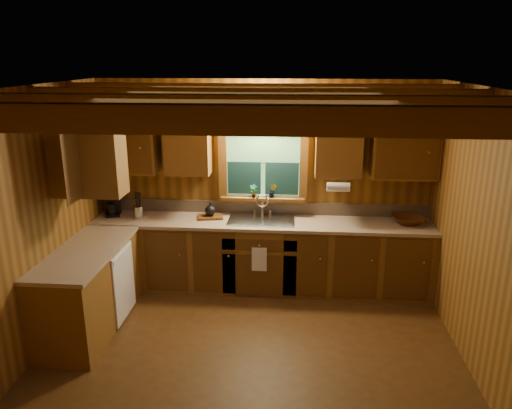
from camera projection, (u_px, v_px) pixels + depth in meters
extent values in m
plane|color=#4B2E12|center=(249.00, 359.00, 4.82)|extent=(4.20, 4.20, 0.00)
plane|color=brown|center=(248.00, 88.00, 4.06)|extent=(4.20, 4.20, 0.00)
plane|color=brown|center=(263.00, 183.00, 6.25)|extent=(4.20, 0.00, 4.20)
plane|color=brown|center=(214.00, 359.00, 2.63)|extent=(4.20, 0.00, 4.20)
plane|color=brown|center=(27.00, 229.00, 4.61)|extent=(0.00, 3.80, 3.80)
plane|color=brown|center=(488.00, 242.00, 4.27)|extent=(0.00, 3.80, 3.80)
cube|color=brown|center=(228.00, 120.00, 2.95)|extent=(4.20, 0.14, 0.18)
cube|color=brown|center=(243.00, 107.00, 3.71)|extent=(4.20, 0.14, 0.18)
cube|color=brown|center=(252.00, 98.00, 4.47)|extent=(4.20, 0.14, 0.18)
cube|color=brown|center=(259.00, 92.00, 5.24)|extent=(4.20, 0.14, 0.18)
cube|color=brown|center=(261.00, 256.00, 6.21)|extent=(4.20, 0.62, 0.86)
cube|color=brown|center=(89.00, 290.00, 5.29)|extent=(0.62, 1.60, 0.86)
cube|color=tan|center=(261.00, 222.00, 6.08)|extent=(4.20, 0.66, 0.04)
cube|color=tan|center=(86.00, 252.00, 5.16)|extent=(0.64, 1.60, 0.04)
cube|color=tan|center=(263.00, 208.00, 6.33)|extent=(4.20, 0.02, 0.16)
cube|color=white|center=(124.00, 283.00, 5.46)|extent=(0.02, 0.60, 0.80)
cube|color=brown|center=(126.00, 142.00, 6.07)|extent=(0.78, 0.34, 0.78)
cube|color=brown|center=(188.00, 143.00, 6.00)|extent=(0.55, 0.34, 0.78)
cube|color=brown|center=(339.00, 145.00, 5.86)|extent=(0.55, 0.34, 0.78)
cube|color=brown|center=(405.00, 146.00, 5.80)|extent=(0.78, 0.34, 0.78)
cube|color=brown|center=(70.00, 158.00, 5.08)|extent=(0.34, 1.10, 0.78)
cube|color=brown|center=(263.00, 129.00, 6.01)|extent=(1.12, 0.08, 0.10)
cube|color=brown|center=(263.00, 199.00, 6.27)|extent=(1.12, 0.08, 0.10)
cube|color=brown|center=(223.00, 164.00, 6.18)|extent=(0.10, 0.08, 0.80)
cube|color=brown|center=(304.00, 166.00, 6.10)|extent=(0.10, 0.08, 0.80)
cube|color=#417330|center=(263.00, 164.00, 6.17)|extent=(0.92, 0.01, 0.80)
cube|color=#102C2E|center=(244.00, 178.00, 6.22)|extent=(0.42, 0.02, 0.42)
cube|color=#102C2E|center=(282.00, 179.00, 6.18)|extent=(0.42, 0.02, 0.42)
cylinder|color=black|center=(263.00, 163.00, 6.14)|extent=(0.92, 0.01, 0.01)
cube|color=brown|center=(263.00, 199.00, 6.23)|extent=(1.06, 0.14, 0.04)
cylinder|color=black|center=(263.00, 110.00, 5.94)|extent=(0.08, 0.03, 0.08)
cylinder|color=black|center=(255.00, 111.00, 5.89)|extent=(0.09, 0.17, 0.08)
cylinder|color=black|center=(271.00, 111.00, 5.88)|extent=(0.09, 0.17, 0.08)
sphere|color=#FFE0A5|center=(249.00, 117.00, 5.86)|extent=(0.13, 0.13, 0.13)
sphere|color=#FFE0A5|center=(276.00, 117.00, 5.84)|extent=(0.13, 0.13, 0.13)
cylinder|color=white|center=(338.00, 187.00, 5.80)|extent=(0.27, 0.11, 0.11)
cube|color=white|center=(259.00, 259.00, 5.87)|extent=(0.18, 0.01, 0.30)
cube|color=silver|center=(261.00, 220.00, 6.08)|extent=(0.82, 0.48, 0.02)
cube|color=#262628|center=(246.00, 225.00, 6.11)|extent=(0.34, 0.40, 0.14)
cube|color=#262628|center=(277.00, 225.00, 6.08)|extent=(0.34, 0.40, 0.14)
cylinder|color=silver|center=(262.00, 208.00, 6.22)|extent=(0.04, 0.04, 0.22)
torus|color=silver|center=(262.00, 201.00, 6.13)|extent=(0.16, 0.02, 0.16)
cube|color=black|center=(113.00, 214.00, 6.28)|extent=(0.17, 0.21, 0.03)
cube|color=black|center=(114.00, 202.00, 6.30)|extent=(0.17, 0.08, 0.29)
cube|color=black|center=(110.00, 194.00, 6.18)|extent=(0.17, 0.19, 0.04)
cylinder|color=black|center=(111.00, 209.00, 6.22)|extent=(0.11, 0.11, 0.13)
cylinder|color=silver|center=(138.00, 212.00, 6.16)|extent=(0.12, 0.12, 0.15)
cylinder|color=black|center=(136.00, 200.00, 6.11)|extent=(0.03, 0.04, 0.22)
cylinder|color=black|center=(138.00, 200.00, 6.12)|extent=(0.01, 0.01, 0.22)
cylinder|color=black|center=(139.00, 200.00, 6.13)|extent=(0.03, 0.04, 0.22)
cylinder|color=black|center=(140.00, 200.00, 6.13)|extent=(0.04, 0.06, 0.22)
cube|color=#4F2F11|center=(210.00, 217.00, 6.18)|extent=(0.35, 0.28, 0.03)
sphere|color=black|center=(210.00, 211.00, 6.16)|extent=(0.14, 0.14, 0.14)
cylinder|color=black|center=(210.00, 204.00, 6.13)|extent=(0.02, 0.02, 0.04)
imported|color=#48230C|center=(408.00, 220.00, 5.96)|extent=(0.44, 0.44, 0.10)
imported|color=#4F2F11|center=(253.00, 191.00, 6.17)|extent=(0.10, 0.07, 0.18)
imported|color=#4F2F11|center=(272.00, 191.00, 6.18)|extent=(0.10, 0.08, 0.18)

